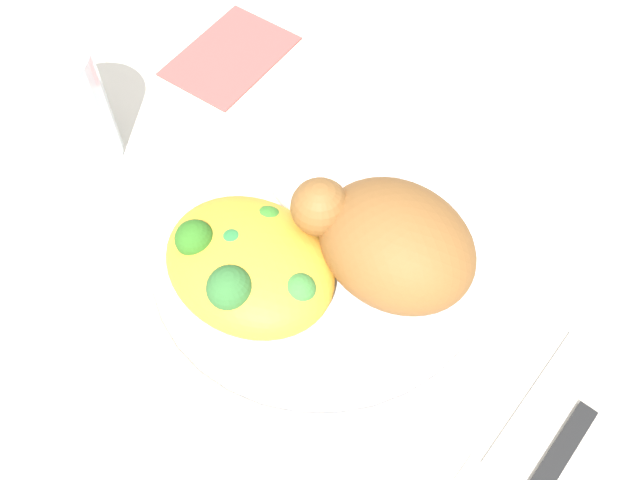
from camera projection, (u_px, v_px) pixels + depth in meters
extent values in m
plane|color=silver|center=(320.00, 264.00, 0.50)|extent=(2.00, 2.00, 0.00)
cylinder|color=white|center=(320.00, 258.00, 0.50)|extent=(0.24, 0.24, 0.02)
torus|color=white|center=(320.00, 252.00, 0.49)|extent=(0.25, 0.25, 0.01)
ellipsoid|color=brown|center=(396.00, 245.00, 0.45)|extent=(0.10, 0.08, 0.07)
sphere|color=brown|center=(329.00, 207.00, 0.45)|extent=(0.04, 0.04, 0.04)
ellipsoid|color=white|center=(333.00, 170.00, 0.50)|extent=(0.09, 0.09, 0.04)
ellipsoid|color=gold|center=(250.00, 265.00, 0.46)|extent=(0.12, 0.09, 0.04)
sphere|color=#2E7C3B|center=(234.00, 247.00, 0.46)|extent=(0.03, 0.03, 0.03)
sphere|color=#3E8138|center=(299.00, 290.00, 0.44)|extent=(0.02, 0.02, 0.02)
sphere|color=#39812A|center=(267.00, 224.00, 0.47)|extent=(0.02, 0.02, 0.02)
sphere|color=#2F6D1F|center=(195.00, 239.00, 0.45)|extent=(0.02, 0.02, 0.02)
sphere|color=#326C31|center=(230.00, 288.00, 0.43)|extent=(0.03, 0.03, 0.03)
cube|color=silver|center=(533.00, 399.00, 0.45)|extent=(0.01, 0.11, 0.01)
cube|color=black|center=(558.00, 458.00, 0.43)|extent=(0.01, 0.08, 0.01)
cylinder|color=silver|center=(58.00, 110.00, 0.52)|extent=(0.07, 0.07, 0.10)
cube|color=#DB4C47|center=(230.00, 55.00, 0.62)|extent=(0.08, 0.11, 0.00)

